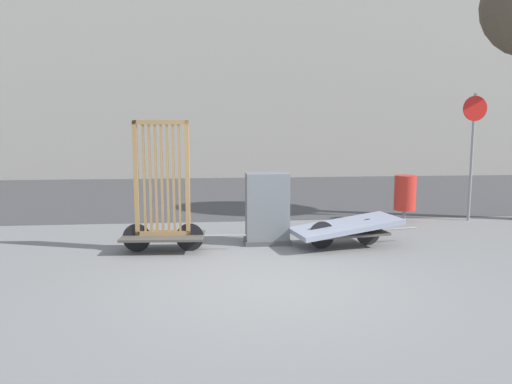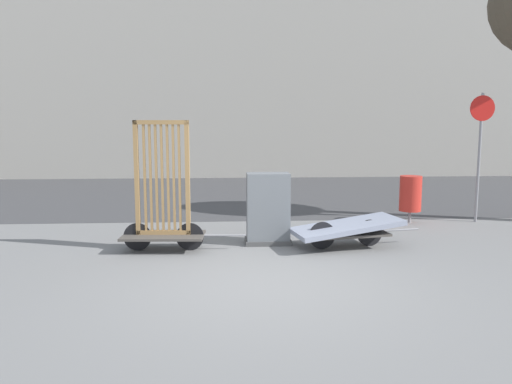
# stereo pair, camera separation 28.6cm
# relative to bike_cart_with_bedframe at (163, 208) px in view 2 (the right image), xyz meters

# --- Properties ---
(ground_plane) EXTENTS (60.00, 60.00, 0.00)m
(ground_plane) POSITION_rel_bike_cart_with_bedframe_xyz_m (1.54, -1.84, -0.71)
(ground_plane) COLOR slate
(road_strip) EXTENTS (56.00, 8.90, 0.01)m
(road_strip) POSITION_rel_bike_cart_with_bedframe_xyz_m (1.54, 6.88, -0.70)
(road_strip) COLOR #424244
(road_strip) RESTS_ON ground_plane
(building_facade) EXTENTS (48.00, 4.00, 9.44)m
(building_facade) POSITION_rel_bike_cart_with_bedframe_xyz_m (1.54, 13.32, 4.01)
(building_facade) COLOR #B2ADA3
(building_facade) RESTS_ON ground_plane
(bike_cart_with_bedframe) EXTENTS (2.06, 0.79, 2.16)m
(bike_cart_with_bedframe) POSITION_rel_bike_cart_with_bedframe_xyz_m (0.00, 0.00, 0.00)
(bike_cart_with_bedframe) COLOR #4C4742
(bike_cart_with_bedframe) RESTS_ON ground_plane
(bike_cart_with_mattress) EXTENTS (2.32, 1.18, 0.51)m
(bike_cart_with_mattress) POSITION_rel_bike_cart_with_bedframe_xyz_m (3.08, 0.00, -0.38)
(bike_cart_with_mattress) COLOR #4C4742
(bike_cart_with_mattress) RESTS_ON ground_plane
(utility_cabinet) EXTENTS (0.80, 0.50, 1.25)m
(utility_cabinet) POSITION_rel_bike_cart_with_bedframe_xyz_m (1.77, 0.38, -0.13)
(utility_cabinet) COLOR #4C4C4C
(utility_cabinet) RESTS_ON ground_plane
(trash_bin) EXTENTS (0.46, 0.46, 1.00)m
(trash_bin) POSITION_rel_bike_cart_with_bedframe_xyz_m (4.97, 2.08, -0.08)
(trash_bin) COLOR gray
(trash_bin) RESTS_ON ground_plane
(sign_post) EXTENTS (0.53, 0.06, 2.74)m
(sign_post) POSITION_rel_bike_cart_with_bedframe_xyz_m (6.43, 2.07, 1.05)
(sign_post) COLOR gray
(sign_post) RESTS_ON ground_plane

